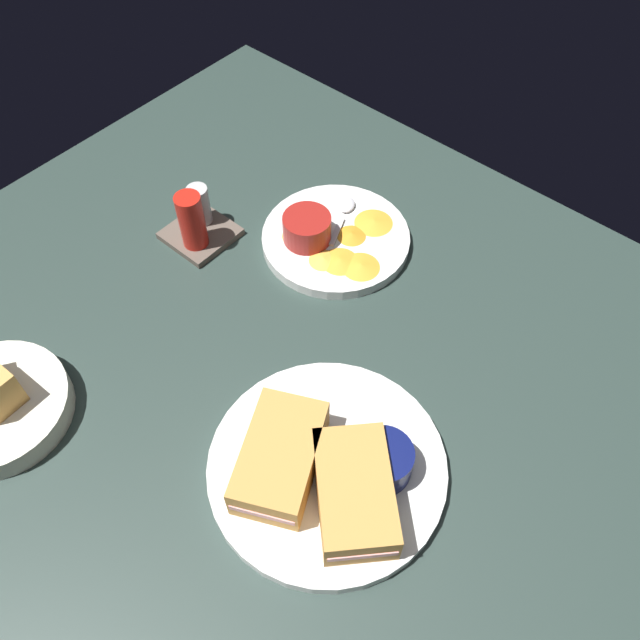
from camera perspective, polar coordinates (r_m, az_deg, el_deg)
The scene contains 11 objects.
ground_plane at distance 80.54cm, azimuth -6.11°, elevation -7.55°, with size 110.00×110.00×3.00cm, color #283833.
plate_sandwich_main at distance 74.09cm, azimuth 0.62°, elevation -12.72°, with size 26.52×26.52×1.60cm, color silver.
sandwich_half_near at distance 71.17cm, azimuth -3.50°, elevation -11.88°, with size 15.02×12.57×4.80cm.
sandwich_half_far at distance 69.60cm, azimuth 3.03°, elevation -14.81°, with size 14.48×14.65×4.80cm.
ramekin_dark_sauce at distance 71.43cm, azimuth 5.52°, elevation -12.12°, with size 6.50×6.50×4.10cm.
spoon_by_dark_ramekin at distance 73.60cm, azimuth 1.40°, elevation -11.40°, with size 4.72×9.78×0.80cm.
plate_chips_companion at distance 93.72cm, azimuth 1.38°, elevation 7.11°, with size 21.04×21.04×1.60cm, color silver.
ramekin_light_gravy at distance 91.14cm, azimuth -1.15°, elevation 8.08°, with size 6.77×6.77×3.98cm.
spoon_by_gravy_ramekin at distance 96.04cm, azimuth 2.18°, elevation 9.48°, with size 9.62×5.34×0.80cm.
plantain_chip_scatter at distance 91.48cm, azimuth 2.07°, elevation 6.60°, with size 16.70×16.91×0.60cm.
condiment_caddy at distance 94.04cm, azimuth -10.75°, elevation 8.45°, with size 9.00×9.00×9.50cm.
Camera 1 is at (-23.82, -31.80, 68.56)cm, focal length 36.61 mm.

